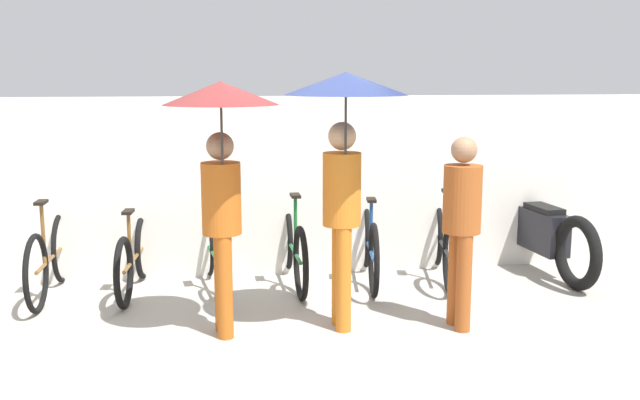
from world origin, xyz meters
name	(u,v)px	position (x,y,z in m)	size (l,w,h in m)	color
ground_plane	(267,349)	(0.00, 0.00, 0.00)	(30.00, 30.00, 0.00)	#9E998E
back_wall	(251,187)	(0.00, 2.17, 0.95)	(13.12, 0.12, 1.91)	silver
parked_bicycle_0	(50,258)	(-1.99, 1.69, 0.38)	(0.44, 1.71, 1.03)	black
parked_bicycle_1	(134,257)	(-1.19, 1.70, 0.35)	(0.44, 1.66, 1.10)	black
parked_bicycle_2	(215,254)	(-0.40, 1.70, 0.36)	(0.44, 1.66, 1.11)	black
parked_bicycle_3	(293,248)	(0.40, 1.75, 0.38)	(0.44, 1.82, 0.98)	black
parked_bicycle_4	(369,245)	(1.19, 1.74, 0.38)	(0.44, 1.80, 1.06)	black
parked_bicycle_5	(443,243)	(1.99, 1.74, 0.37)	(0.51, 1.74, 1.10)	black
pedestrian_leading	(221,145)	(-0.32, 0.30, 1.59)	(0.90, 0.90, 2.09)	#B25619
pedestrian_center	(344,132)	(0.67, 0.32, 1.68)	(0.99, 0.99, 2.16)	#C66B1E
pedestrian_trailing	(462,218)	(1.66, 0.26, 0.95)	(0.32, 0.32, 1.64)	#9E4C1E
motorcycle	(543,235)	(3.13, 1.79, 0.42)	(0.58, 2.08, 0.94)	black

